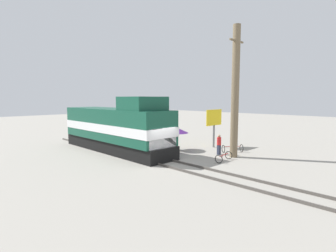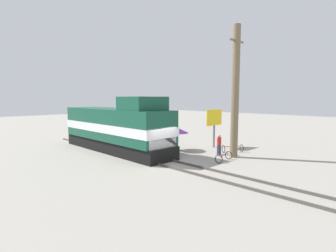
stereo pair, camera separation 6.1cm
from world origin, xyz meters
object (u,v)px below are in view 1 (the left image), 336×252
(billboard_sign, at_px, (214,119))
(bicycle_spare, at_px, (224,157))
(vendor_umbrella, at_px, (176,130))
(person_bystander, at_px, (219,144))
(utility_pole, at_px, (235,92))
(bicycle, at_px, (232,148))
(locomotive, at_px, (118,128))

(billboard_sign, distance_m, bicycle_spare, 5.88)
(vendor_umbrella, distance_m, person_bystander, 3.91)
(utility_pole, relative_size, bicycle, 5.67)
(billboard_sign, bearing_deg, locomotive, 147.44)
(person_bystander, bearing_deg, bicycle_spare, -136.53)
(utility_pole, relative_size, billboard_sign, 2.84)
(billboard_sign, bearing_deg, utility_pole, -122.73)
(bicycle, xyz_separation_m, bicycle_spare, (-3.16, -1.23, -0.03))
(billboard_sign, height_order, bicycle, billboard_sign)
(vendor_umbrella, height_order, billboard_sign, billboard_sign)
(billboard_sign, bearing_deg, person_bystander, -136.78)
(billboard_sign, bearing_deg, bicycle_spare, -136.67)
(utility_pole, relative_size, person_bystander, 6.11)
(billboard_sign, relative_size, person_bystander, 2.15)
(locomotive, bearing_deg, person_bystander, -53.53)
(utility_pole, distance_m, vendor_umbrella, 6.03)
(utility_pole, bearing_deg, person_bystander, 92.87)
(locomotive, bearing_deg, vendor_umbrella, -40.08)
(locomotive, xyz_separation_m, bicycle_spare, (3.45, -8.43, -1.67))
(utility_pole, height_order, vendor_umbrella, utility_pole)
(bicycle, bearing_deg, person_bystander, 111.92)
(vendor_umbrella, bearing_deg, utility_pole, -75.56)
(vendor_umbrella, distance_m, bicycle, 5.00)
(bicycle, bearing_deg, locomotive, 76.50)
(billboard_sign, bearing_deg, vendor_umbrella, 157.50)
(locomotive, xyz_separation_m, vendor_umbrella, (3.88, -3.26, -0.20))
(bicycle, relative_size, bicycle_spare, 1.02)
(locomotive, xyz_separation_m, billboard_sign, (7.38, -4.71, 0.62))
(utility_pole, distance_m, bicycle, 5.01)
(utility_pole, bearing_deg, bicycle, 34.17)
(utility_pole, height_order, bicycle_spare, utility_pole)
(locomotive, bearing_deg, bicycle, -47.47)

